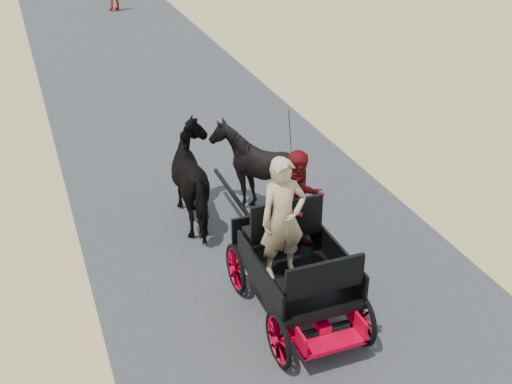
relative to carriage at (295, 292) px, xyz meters
name	(u,v)px	position (x,y,z in m)	size (l,w,h in m)	color
ground	(319,320)	(0.26, -0.31, -0.36)	(140.00, 140.00, 0.00)	tan
road	(319,320)	(0.26, -0.31, -0.35)	(6.00, 140.00, 0.01)	#38383A
carriage	(295,292)	(0.00, 0.00, 0.00)	(1.30, 2.40, 0.72)	black
horse_left	(199,179)	(-0.55, 3.00, 0.49)	(0.91, 2.01, 1.70)	black
horse_right	(257,169)	(0.55, 3.00, 0.49)	(1.37, 1.54, 1.70)	black
driver_man	(283,219)	(-0.20, 0.05, 1.26)	(0.66, 0.43, 1.80)	tan
passenger_woman	(300,201)	(0.30, 0.60, 1.15)	(0.77, 0.60, 1.58)	#660C0F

